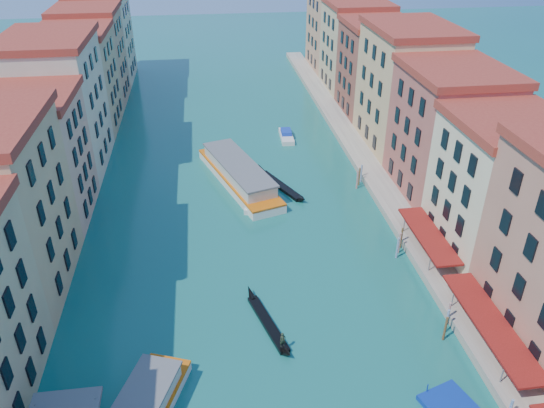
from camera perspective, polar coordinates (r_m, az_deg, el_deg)
The scene contains 10 objects.
left_bank_palazzos at distance 84.17m, azimuth -22.81°, elevation 7.94°, with size 12.80×128.40×21.00m.
right_bank_palazzos at distance 88.05m, azimuth 15.49°, elevation 10.16°, with size 12.80×128.40×21.00m.
quay at distance 88.83m, azimuth 9.89°, elevation 4.52°, with size 4.00×140.00×1.00m, color gray.
restaurant_awnings at distance 55.44m, azimuth 22.76°, elevation -12.16°, with size 3.20×44.55×3.12m.
mooring_poles_right at distance 58.96m, azimuth 17.17°, elevation -10.23°, with size 1.44×54.24×3.20m.
vaporetto_far at distance 81.37m, azimuth -3.62°, elevation 3.25°, with size 11.86×23.19×3.38m.
gondola_fore at distance 55.70m, azimuth -0.45°, elevation -12.60°, with size 3.99×11.31×2.30m.
gondola_far at distance 80.67m, azimuth 0.83°, elevation 2.16°, with size 6.59×12.76×1.92m.
motorboat_mid at distance 76.06m, azimuth -1.82°, elevation 0.41°, with size 3.71×6.90×1.36m.
motorboat_far at distance 97.58m, azimuth 1.55°, elevation 7.40°, with size 2.44×6.99×1.43m.
Camera 1 is at (-3.54, -11.31, 38.12)m, focal length 35.00 mm.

